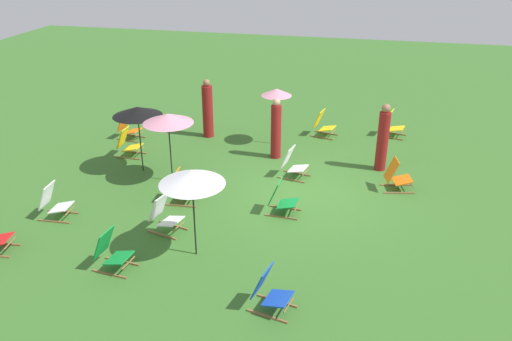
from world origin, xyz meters
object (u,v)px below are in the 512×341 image
at_px(deckchair_4, 111,252).
at_px(person_1, 276,130).
at_px(deckchair_3, 180,188).
at_px(umbrella_2, 192,178).
at_px(deckchair_8, 397,176).
at_px(umbrella_3, 277,92).
at_px(deckchair_2, 165,216).
at_px(deckchair_5, 54,203).
at_px(deckchair_11, 293,164).
at_px(deckchair_12, 281,199).
at_px(deckchair_10, 323,125).
at_px(deckchair_6, 392,125).
at_px(deckchair_7, 129,127).
at_px(deckchair_0, 128,144).
at_px(umbrella_0, 137,111).
at_px(deckchair_1, 270,291).
at_px(person_2, 208,110).
at_px(umbrella_1, 168,118).
at_px(person_0, 383,139).

height_order(deckchair_4, person_1, person_1).
bearing_deg(deckchair_3, umbrella_2, -155.38).
distance_m(deckchair_8, umbrella_3, 4.40).
height_order(deckchair_2, deckchair_5, same).
xyz_separation_m(deckchair_2, person_1, (4.44, -1.57, 0.47)).
bearing_deg(deckchair_11, deckchair_12, -166.36).
distance_m(deckchair_11, umbrella_3, 2.65).
height_order(deckchair_12, umbrella_3, umbrella_3).
bearing_deg(deckchair_10, deckchair_6, -63.80).
xyz_separation_m(deckchair_7, person_1, (-0.38, -4.73, 0.47)).
distance_m(deckchair_7, deckchair_11, 5.63).
distance_m(deckchair_4, deckchair_10, 8.56).
xyz_separation_m(deckchair_0, umbrella_0, (-0.85, -0.81, 1.32)).
distance_m(deckchair_8, deckchair_11, 2.65).
distance_m(umbrella_0, person_1, 3.84).
bearing_deg(deckchair_2, deckchair_8, -43.16).
xyz_separation_m(deckchair_1, umbrella_3, (7.44, 1.36, 1.25)).
bearing_deg(deckchair_2, deckchair_1, -111.85).
height_order(deckchair_11, deckchair_12, same).
distance_m(deckchair_3, person_2, 4.37).
bearing_deg(deckchair_5, deckchair_6, -50.55).
xyz_separation_m(deckchair_8, umbrella_3, (2.31, 3.53, 1.25)).
bearing_deg(deckchair_10, deckchair_4, 171.89).
bearing_deg(person_2, deckchair_5, -96.25).
xyz_separation_m(deckchair_2, person_2, (5.58, 0.81, 0.50)).
relative_size(deckchair_12, umbrella_3, 0.48).
bearing_deg(deckchair_7, deckchair_4, -149.69).
bearing_deg(deckchair_6, deckchair_12, 169.14).
bearing_deg(umbrella_1, deckchair_7, 44.01).
height_order(deckchair_1, umbrella_3, umbrella_3).
height_order(umbrella_0, person_2, person_2).
relative_size(deckchair_3, person_0, 0.45).
bearing_deg(deckchair_2, deckchair_0, 50.01).
relative_size(umbrella_0, person_2, 0.99).
bearing_deg(deckchair_0, umbrella_0, -135.84).
height_order(umbrella_2, umbrella_3, umbrella_2).
distance_m(umbrella_2, person_1, 5.26).
height_order(deckchair_6, person_0, person_0).
distance_m(deckchair_1, deckchair_7, 9.00).
height_order(deckchair_1, deckchair_6, same).
bearing_deg(deckchair_1, deckchair_3, 53.33).
distance_m(deckchair_3, deckchair_12, 2.46).
distance_m(deckchair_6, umbrella_3, 3.93).
bearing_deg(deckchair_8, deckchair_11, 74.22).
bearing_deg(deckchair_10, umbrella_2, 179.82).
relative_size(deckchair_7, umbrella_3, 0.48).
height_order(deckchair_6, person_1, person_1).
bearing_deg(person_1, umbrella_3, 111.27).
height_order(umbrella_2, person_1, umbrella_2).
bearing_deg(deckchair_11, umbrella_3, 33.91).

